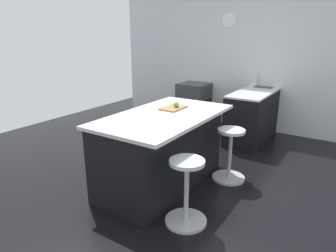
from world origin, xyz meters
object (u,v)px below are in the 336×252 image
object	(u,v)px
cutting_board	(173,108)
kitchen_island	(162,149)
oven_range	(194,103)
stool_middle	(186,194)
apple_green	(176,105)
stool_by_window	(230,156)

from	to	relation	value
cutting_board	kitchen_island	bearing A→B (deg)	3.44
kitchen_island	cutting_board	world-z (taller)	cutting_board
cutting_board	oven_range	bearing A→B (deg)	-158.08
stool_middle	apple_green	size ratio (longest dim) A/B	9.71
stool_by_window	stool_middle	world-z (taller)	same
oven_range	cutting_board	xyz separation A→B (m)	(2.39, 0.96, 0.52)
cutting_board	apple_green	xyz separation A→B (m)	(-0.02, 0.04, 0.05)
oven_range	stool_by_window	distance (m)	2.69
kitchen_island	stool_by_window	bearing A→B (deg)	129.78
kitchen_island	apple_green	distance (m)	0.62
apple_green	stool_middle	bearing A→B (deg)	37.08
stool_middle	apple_green	world-z (taller)	apple_green
oven_range	apple_green	distance (m)	2.63
stool_by_window	cutting_board	distance (m)	0.99
oven_range	apple_green	size ratio (longest dim) A/B	11.89
oven_range	stool_middle	bearing A→B (deg)	27.18
kitchen_island	stool_by_window	xyz separation A→B (m)	(-0.58, 0.70, -0.14)
kitchen_island	apple_green	world-z (taller)	apple_green
kitchen_island	stool_middle	world-z (taller)	kitchen_island
stool_by_window	cutting_board	xyz separation A→B (m)	(0.28, -0.72, 0.62)
cutting_board	apple_green	bearing A→B (deg)	119.37
kitchen_island	oven_range	bearing A→B (deg)	-160.00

